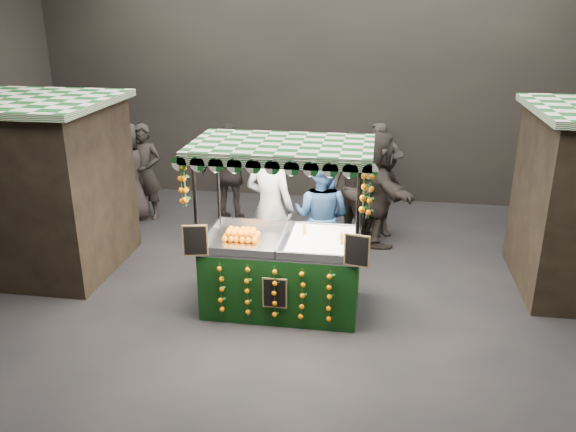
# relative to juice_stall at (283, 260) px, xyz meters

# --- Properties ---
(ground) EXTENTS (12.00, 12.00, 0.00)m
(ground) POSITION_rel_juice_stall_xyz_m (0.26, -0.23, -0.70)
(ground) COLOR black
(ground) RESTS_ON ground
(market_hall) EXTENTS (12.10, 10.10, 5.05)m
(market_hall) POSITION_rel_juice_stall_xyz_m (0.26, -0.23, 2.68)
(market_hall) COLOR black
(market_hall) RESTS_ON ground
(neighbour_stall_left) EXTENTS (3.00, 2.20, 2.60)m
(neighbour_stall_left) POSITION_rel_juice_stall_xyz_m (-4.14, 0.77, 0.61)
(neighbour_stall_left) COLOR black
(neighbour_stall_left) RESTS_ON ground
(juice_stall) EXTENTS (2.34, 1.38, 2.27)m
(juice_stall) POSITION_rel_juice_stall_xyz_m (0.00, 0.00, 0.00)
(juice_stall) COLOR black
(juice_stall) RESTS_ON ground
(vendor_grey) EXTENTS (0.87, 0.70, 2.08)m
(vendor_grey) POSITION_rel_juice_stall_xyz_m (-0.37, 1.06, 0.34)
(vendor_grey) COLOR gray
(vendor_grey) RESTS_ON ground
(vendor_blue) EXTENTS (1.03, 0.90, 1.81)m
(vendor_blue) POSITION_rel_juice_stall_xyz_m (0.39, 1.16, 0.20)
(vendor_blue) COLOR navy
(vendor_blue) RESTS_ON ground
(shopper_0) EXTENTS (0.67, 0.45, 1.79)m
(shopper_0) POSITION_rel_juice_stall_xyz_m (-3.11, 3.04, 0.20)
(shopper_0) COLOR black
(shopper_0) RESTS_ON ground
(shopper_1) EXTENTS (1.16, 1.18, 1.92)m
(shopper_1) POSITION_rel_juice_stall_xyz_m (0.77, 2.36, 0.26)
(shopper_1) COLOR black
(shopper_1) RESTS_ON ground
(shopper_2) EXTENTS (1.11, 0.51, 1.85)m
(shopper_2) POSITION_rel_juice_stall_xyz_m (-1.46, 3.06, 0.23)
(shopper_2) COLOR #2A2422
(shopper_2) RESTS_ON ground
(shopper_3) EXTENTS (1.26, 1.08, 1.69)m
(shopper_3) POSITION_rel_juice_stall_xyz_m (1.29, 2.79, 0.14)
(shopper_3) COLOR black
(shopper_3) RESTS_ON ground
(shopper_4) EXTENTS (1.04, 0.85, 1.84)m
(shopper_4) POSITION_rel_juice_stall_xyz_m (-3.36, 2.92, 0.22)
(shopper_4) COLOR #2B2423
(shopper_4) RESTS_ON ground
(shopper_5) EXTENTS (1.21, 1.88, 1.94)m
(shopper_5) POSITION_rel_juice_stall_xyz_m (1.19, 2.47, 0.27)
(shopper_5) COLOR #292421
(shopper_5) RESTS_ON ground
(shopper_6) EXTENTS (0.42, 0.62, 1.68)m
(shopper_6) POSITION_rel_juice_stall_xyz_m (1.13, 4.37, 0.14)
(shopper_6) COLOR #2E2A25
(shopper_6) RESTS_ON ground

